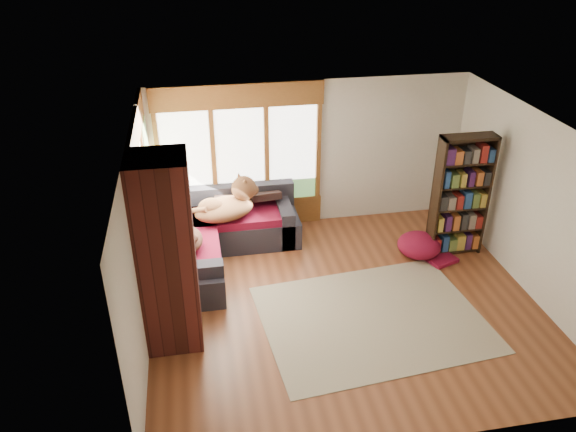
{
  "coord_description": "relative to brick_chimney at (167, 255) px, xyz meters",
  "views": [
    {
      "loc": [
        -1.96,
        -6.32,
        5.01
      ],
      "look_at": [
        -0.65,
        1.0,
        0.95
      ],
      "focal_mm": 35.0,
      "sensor_mm": 36.0,
      "label": 1
    }
  ],
  "objects": [
    {
      "name": "windows_back",
      "position": [
        1.2,
        2.82,
        0.05
      ],
      "size": [
        2.82,
        0.1,
        1.9
      ],
      "color": "brown",
      "rests_on": "wall_back"
    },
    {
      "name": "wall_front",
      "position": [
        2.4,
        -2.15,
        0.0
      ],
      "size": [
        5.5,
        0.04,
        2.6
      ],
      "primitive_type": "cube",
      "color": "silver",
      "rests_on": "ground"
    },
    {
      "name": "wall_back",
      "position": [
        2.4,
        2.85,
        0.0
      ],
      "size": [
        5.5,
        0.04,
        2.6
      ],
      "primitive_type": "cube",
      "color": "silver",
      "rests_on": "ground"
    },
    {
      "name": "windows_left",
      "position": [
        -0.32,
        1.55,
        0.05
      ],
      "size": [
        0.1,
        2.62,
        1.9
      ],
      "color": "brown",
      "rests_on": "wall_left"
    },
    {
      "name": "pouf",
      "position": [
        3.94,
        1.36,
        -1.1
      ],
      "size": [
        0.81,
        0.81,
        0.38
      ],
      "primitive_type": "ellipsoid",
      "rotation": [
        0.0,
        0.0,
        -0.16
      ],
      "color": "maroon",
      "rests_on": "area_rug"
    },
    {
      "name": "sectional_sofa",
      "position": [
        0.45,
        2.05,
        -1.0
      ],
      "size": [
        2.2,
        2.2,
        0.8
      ],
      "rotation": [
        0.0,
        0.0,
        0.02
      ],
      "color": "black",
      "rests_on": "ground"
    },
    {
      "name": "ceiling",
      "position": [
        2.4,
        0.35,
        1.3
      ],
      "size": [
        5.5,
        5.5,
        0.0
      ],
      "primitive_type": "plane",
      "color": "white"
    },
    {
      "name": "bookshelf",
      "position": [
        4.54,
        1.38,
        -0.28
      ],
      "size": [
        0.87,
        0.29,
        2.04
      ],
      "color": "black",
      "rests_on": "ground"
    },
    {
      "name": "roller_blind",
      "position": [
        -0.29,
        2.38,
        0.45
      ],
      "size": [
        0.03,
        0.72,
        0.9
      ],
      "primitive_type": "cube",
      "color": "#799E63",
      "rests_on": "wall_left"
    },
    {
      "name": "floor",
      "position": [
        2.4,
        0.35,
        -1.3
      ],
      "size": [
        5.5,
        5.5,
        0.0
      ],
      "primitive_type": "plane",
      "color": "brown",
      "rests_on": "ground"
    },
    {
      "name": "wall_right",
      "position": [
        5.15,
        0.35,
        0.0
      ],
      "size": [
        0.04,
        5.0,
        2.6
      ],
      "primitive_type": "cube",
      "color": "silver",
      "rests_on": "ground"
    },
    {
      "name": "area_rug",
      "position": [
        2.69,
        -0.09,
        -1.29
      ],
      "size": [
        3.21,
        2.57,
        0.01
      ],
      "primitive_type": "cube",
      "rotation": [
        0.0,
        0.0,
        0.09
      ],
      "color": "beige",
      "rests_on": "ground"
    },
    {
      "name": "dog_tan",
      "position": [
        0.92,
        2.12,
        -0.47
      ],
      "size": [
        1.17,
        0.93,
        0.58
      ],
      "rotation": [
        0.0,
        0.0,
        0.33
      ],
      "color": "brown",
      "rests_on": "sectional_sofa"
    },
    {
      "name": "throw_pillows",
      "position": [
        0.53,
        2.1,
        -0.51
      ],
      "size": [
        1.98,
        1.68,
        0.45
      ],
      "color": "black",
      "rests_on": "sectional_sofa"
    },
    {
      "name": "brick_chimney",
      "position": [
        0.0,
        0.0,
        0.0
      ],
      "size": [
        0.7,
        0.7,
        2.6
      ],
      "primitive_type": "cube",
      "color": "#471914",
      "rests_on": "ground"
    },
    {
      "name": "dog_brindle",
      "position": [
        0.21,
        1.4,
        -0.55
      ],
      "size": [
        0.59,
        0.83,
        0.43
      ],
      "rotation": [
        0.0,
        0.0,
        1.73
      ],
      "color": "#3C211A",
      "rests_on": "sectional_sofa"
    },
    {
      "name": "wall_left",
      "position": [
        -0.35,
        0.35,
        0.0
      ],
      "size": [
        0.04,
        5.0,
        2.6
      ],
      "primitive_type": "cube",
      "color": "silver",
      "rests_on": "ground"
    }
  ]
}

